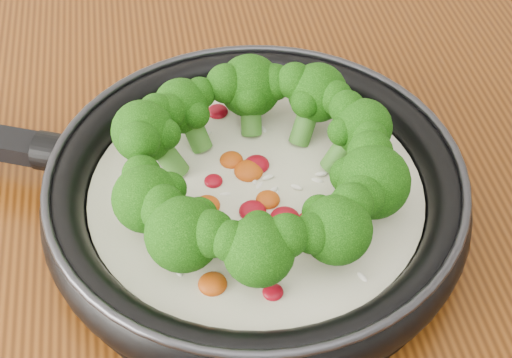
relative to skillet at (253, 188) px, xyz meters
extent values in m
cylinder|color=black|center=(0.00, 0.00, -0.03)|extent=(0.45, 0.45, 0.01)
torus|color=black|center=(0.00, 0.00, -0.01)|extent=(0.47, 0.47, 0.04)
torus|color=#2D2D33|center=(0.00, 0.00, 0.02)|extent=(0.46, 0.46, 0.01)
cylinder|color=black|center=(-0.16, 0.07, 0.00)|extent=(0.04, 0.05, 0.04)
cylinder|color=silver|center=(0.00, 0.00, -0.01)|extent=(0.37, 0.37, 0.02)
ellipsoid|color=maroon|center=(-0.03, 0.01, 0.00)|extent=(0.02, 0.02, 0.01)
ellipsoid|color=maroon|center=(0.00, -0.03, 0.00)|extent=(0.02, 0.02, 0.01)
ellipsoid|color=#BA440B|center=(-0.01, 0.04, 0.00)|extent=(0.03, 0.03, 0.01)
ellipsoid|color=maroon|center=(0.10, 0.00, 0.00)|extent=(0.03, 0.03, 0.01)
ellipsoid|color=maroon|center=(0.07, -0.05, 0.00)|extent=(0.03, 0.03, 0.01)
ellipsoid|color=#BA440B|center=(-0.05, -0.09, 0.00)|extent=(0.02, 0.02, 0.01)
ellipsoid|color=maroon|center=(0.04, -0.04, 0.00)|extent=(0.02, 0.02, 0.01)
ellipsoid|color=maroon|center=(0.01, 0.03, 0.00)|extent=(0.03, 0.03, 0.01)
ellipsoid|color=#BA440B|center=(-0.04, -0.01, 0.00)|extent=(0.03, 0.03, 0.01)
ellipsoid|color=maroon|center=(-0.07, -0.01, 0.00)|extent=(0.02, 0.02, 0.01)
ellipsoid|color=maroon|center=(-0.07, -0.03, 0.00)|extent=(0.03, 0.03, 0.01)
ellipsoid|color=#BA440B|center=(0.00, 0.02, 0.00)|extent=(0.03, 0.03, 0.01)
ellipsoid|color=maroon|center=(0.02, -0.04, 0.00)|extent=(0.03, 0.03, 0.01)
ellipsoid|color=maroon|center=(-0.06, -0.04, 0.00)|extent=(0.02, 0.02, 0.01)
ellipsoid|color=#BA440B|center=(-0.07, -0.04, 0.00)|extent=(0.02, 0.02, 0.01)
ellipsoid|color=maroon|center=(0.00, -0.11, 0.00)|extent=(0.02, 0.02, 0.01)
ellipsoid|color=maroon|center=(0.06, -0.06, 0.00)|extent=(0.02, 0.02, 0.01)
ellipsoid|color=#BA440B|center=(0.01, -0.01, 0.00)|extent=(0.02, 0.02, 0.01)
ellipsoid|color=maroon|center=(-0.02, 0.10, 0.00)|extent=(0.03, 0.03, 0.01)
ellipsoid|color=maroon|center=(0.07, -0.05, 0.00)|extent=(0.02, 0.02, 0.01)
ellipsoid|color=white|center=(-0.01, -0.02, 0.00)|extent=(0.01, 0.00, 0.00)
ellipsoid|color=white|center=(0.02, 0.07, 0.00)|extent=(0.01, 0.01, 0.00)
ellipsoid|color=white|center=(-0.07, -0.08, 0.00)|extent=(0.01, 0.01, 0.00)
ellipsoid|color=white|center=(0.04, 0.00, 0.00)|extent=(0.01, 0.01, 0.00)
ellipsoid|color=white|center=(-0.02, 0.00, 0.00)|extent=(0.01, 0.01, 0.00)
ellipsoid|color=white|center=(0.02, -0.01, 0.00)|extent=(0.01, 0.01, 0.00)
ellipsoid|color=white|center=(-0.04, -0.06, 0.00)|extent=(0.01, 0.01, 0.00)
ellipsoid|color=white|center=(0.06, 0.00, 0.00)|extent=(0.01, 0.01, 0.00)
ellipsoid|color=white|center=(-0.05, 0.12, 0.00)|extent=(0.01, 0.01, 0.00)
ellipsoid|color=white|center=(0.01, 0.00, 0.00)|extent=(0.01, 0.01, 0.00)
ellipsoid|color=white|center=(0.02, -0.01, 0.00)|extent=(0.01, 0.01, 0.00)
ellipsoid|color=white|center=(-0.03, 0.08, 0.00)|extent=(0.01, 0.01, 0.00)
ellipsoid|color=white|center=(-0.03, 0.07, 0.00)|extent=(0.01, 0.01, 0.00)
ellipsoid|color=white|center=(0.06, 0.01, 0.00)|extent=(0.01, 0.00, 0.00)
ellipsoid|color=white|center=(0.02, -0.03, 0.00)|extent=(0.01, 0.01, 0.00)
ellipsoid|color=white|center=(0.07, -0.10, 0.00)|extent=(0.01, 0.01, 0.00)
ellipsoid|color=white|center=(0.03, 0.12, 0.00)|extent=(0.01, 0.01, 0.00)
ellipsoid|color=white|center=(0.06, -0.06, 0.00)|extent=(0.01, 0.01, 0.00)
ellipsoid|color=white|center=(0.00, 0.01, 0.00)|extent=(0.01, 0.01, 0.00)
ellipsoid|color=white|center=(0.01, 0.01, 0.00)|extent=(0.01, 0.01, 0.00)
cylinder|color=#48862C|center=(0.07, -0.03, 0.01)|extent=(0.04, 0.03, 0.04)
sphere|color=black|center=(0.09, -0.04, 0.03)|extent=(0.08, 0.08, 0.06)
sphere|color=black|center=(0.09, -0.02, 0.04)|extent=(0.05, 0.05, 0.04)
sphere|color=black|center=(0.08, -0.06, 0.04)|extent=(0.05, 0.05, 0.04)
sphere|color=black|center=(0.07, -0.03, 0.04)|extent=(0.04, 0.04, 0.03)
cylinder|color=#48862C|center=(0.08, 0.02, 0.01)|extent=(0.04, 0.03, 0.04)
sphere|color=black|center=(0.10, 0.02, 0.04)|extent=(0.07, 0.07, 0.05)
sphere|color=black|center=(0.09, 0.04, 0.04)|extent=(0.04, 0.04, 0.03)
sphere|color=black|center=(0.10, 0.00, 0.04)|extent=(0.04, 0.04, 0.03)
sphere|color=black|center=(0.08, 0.02, 0.04)|extent=(0.03, 0.03, 0.02)
cylinder|color=#48862C|center=(0.06, 0.06, 0.01)|extent=(0.04, 0.04, 0.04)
sphere|color=black|center=(0.07, 0.07, 0.04)|extent=(0.07, 0.07, 0.05)
sphere|color=black|center=(0.05, 0.08, 0.05)|extent=(0.04, 0.04, 0.03)
sphere|color=black|center=(0.08, 0.05, 0.04)|extent=(0.04, 0.04, 0.03)
sphere|color=black|center=(0.06, 0.06, 0.04)|extent=(0.03, 0.03, 0.03)
cylinder|color=#48862C|center=(0.01, 0.08, 0.01)|extent=(0.02, 0.04, 0.04)
sphere|color=black|center=(0.01, 0.09, 0.03)|extent=(0.08, 0.08, 0.06)
sphere|color=black|center=(-0.01, 0.09, 0.04)|extent=(0.05, 0.05, 0.04)
sphere|color=black|center=(0.03, 0.09, 0.04)|extent=(0.04, 0.04, 0.03)
sphere|color=black|center=(0.01, 0.07, 0.03)|extent=(0.04, 0.04, 0.03)
cylinder|color=#48862C|center=(-0.04, 0.06, 0.01)|extent=(0.03, 0.04, 0.04)
sphere|color=black|center=(-0.05, 0.08, 0.03)|extent=(0.06, 0.06, 0.05)
sphere|color=black|center=(-0.06, 0.06, 0.04)|extent=(0.04, 0.04, 0.03)
sphere|color=black|center=(-0.03, 0.09, 0.04)|extent=(0.04, 0.04, 0.03)
sphere|color=black|center=(-0.04, 0.06, 0.03)|extent=(0.03, 0.03, 0.02)
cylinder|color=#48862C|center=(-0.07, 0.04, 0.02)|extent=(0.04, 0.03, 0.04)
sphere|color=black|center=(-0.09, 0.04, 0.04)|extent=(0.07, 0.07, 0.05)
sphere|color=black|center=(-0.09, 0.02, 0.05)|extent=(0.04, 0.04, 0.03)
sphere|color=black|center=(-0.07, 0.06, 0.04)|extent=(0.04, 0.04, 0.03)
sphere|color=black|center=(-0.07, 0.03, 0.04)|extent=(0.04, 0.04, 0.03)
cylinder|color=#48862C|center=(-0.07, -0.02, 0.01)|extent=(0.04, 0.03, 0.04)
sphere|color=black|center=(-0.09, -0.03, 0.03)|extent=(0.07, 0.07, 0.05)
sphere|color=black|center=(-0.08, -0.04, 0.04)|extent=(0.04, 0.04, 0.03)
sphere|color=black|center=(-0.09, -0.01, 0.04)|extent=(0.04, 0.04, 0.03)
sphere|color=black|center=(-0.07, -0.02, 0.03)|extent=(0.04, 0.04, 0.03)
cylinder|color=#48862C|center=(-0.05, -0.06, 0.01)|extent=(0.04, 0.04, 0.04)
sphere|color=black|center=(-0.06, -0.07, 0.03)|extent=(0.08, 0.08, 0.06)
sphere|color=black|center=(-0.04, -0.08, 0.04)|extent=(0.05, 0.05, 0.04)
sphere|color=black|center=(-0.08, -0.05, 0.04)|extent=(0.04, 0.04, 0.03)
sphere|color=black|center=(-0.05, -0.05, 0.04)|extent=(0.04, 0.04, 0.03)
cylinder|color=#48862C|center=(-0.01, -0.08, 0.02)|extent=(0.02, 0.04, 0.04)
sphere|color=black|center=(-0.01, -0.10, 0.04)|extent=(0.07, 0.07, 0.05)
sphere|color=black|center=(0.01, -0.09, 0.05)|extent=(0.04, 0.04, 0.03)
sphere|color=black|center=(-0.03, -0.09, 0.04)|extent=(0.04, 0.04, 0.03)
sphere|color=black|center=(-0.01, -0.08, 0.04)|extent=(0.03, 0.03, 0.03)
cylinder|color=#48862C|center=(0.04, -0.07, 0.01)|extent=(0.03, 0.04, 0.04)
sphere|color=black|center=(0.05, -0.09, 0.04)|extent=(0.07, 0.07, 0.05)
sphere|color=black|center=(0.06, -0.07, 0.04)|extent=(0.04, 0.04, 0.03)
sphere|color=black|center=(0.03, -0.09, 0.04)|extent=(0.04, 0.04, 0.03)
sphere|color=black|center=(0.04, -0.07, 0.04)|extent=(0.04, 0.04, 0.03)
camera|label=1|loc=(-0.07, -0.43, 0.46)|focal=52.82mm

